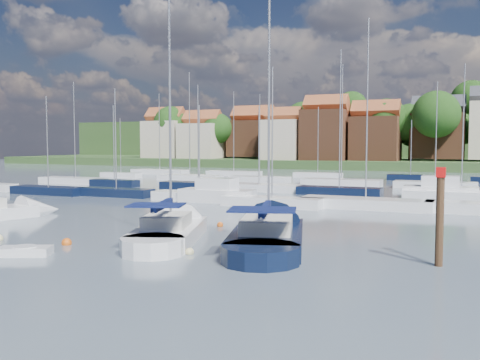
% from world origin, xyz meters
% --- Properties ---
extents(ground, '(260.00, 260.00, 0.00)m').
position_xyz_m(ground, '(0.00, 40.00, 0.00)').
color(ground, '#4C5B67').
rests_on(ground, ground).
extents(sailboat_left, '(5.40, 10.33, 13.66)m').
position_xyz_m(sailboat_left, '(-14.89, 4.16, 0.36)').
color(sailboat_left, white).
rests_on(sailboat_left, ground).
extents(sailboat_centre, '(7.04, 12.49, 16.43)m').
position_xyz_m(sailboat_centre, '(0.39, 2.75, 0.35)').
color(sailboat_centre, white).
rests_on(sailboat_centre, ground).
extents(sailboat_navy, '(7.51, 14.37, 19.14)m').
position_xyz_m(sailboat_navy, '(5.90, 4.13, 0.34)').
color(sailboat_navy, black).
rests_on(sailboat_navy, ground).
extents(tender, '(2.74, 2.11, 0.54)m').
position_xyz_m(tender, '(-3.44, -5.00, 0.21)').
color(tender, white).
rests_on(tender, ground).
extents(timber_piling, '(0.40, 0.40, 6.66)m').
position_xyz_m(timber_piling, '(15.18, 0.75, 1.31)').
color(timber_piling, '#4C331E').
rests_on(timber_piling, ground).
extents(buoy_c, '(0.54, 0.54, 0.54)m').
position_xyz_m(buoy_c, '(-3.48, -2.03, 0.00)').
color(buoy_c, '#D85914').
rests_on(buoy_c, ground).
extents(buoy_d, '(0.42, 0.42, 0.42)m').
position_xyz_m(buoy_d, '(3.76, -1.45, 0.00)').
color(buoy_d, beige).
rests_on(buoy_d, ground).
extents(buoy_e, '(0.41, 0.41, 0.41)m').
position_xyz_m(buoy_e, '(1.30, 7.02, 0.00)').
color(buoy_e, '#D85914').
rests_on(buoy_e, ground).
extents(marina_field, '(79.62, 41.41, 15.93)m').
position_xyz_m(marina_field, '(1.91, 35.15, 0.43)').
color(marina_field, white).
rests_on(marina_field, ground).
extents(far_shore_town, '(212.46, 90.00, 22.27)m').
position_xyz_m(far_shore_town, '(2.23, 132.67, 4.61)').
color(far_shore_town, '#3B562B').
rests_on(far_shore_town, ground).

